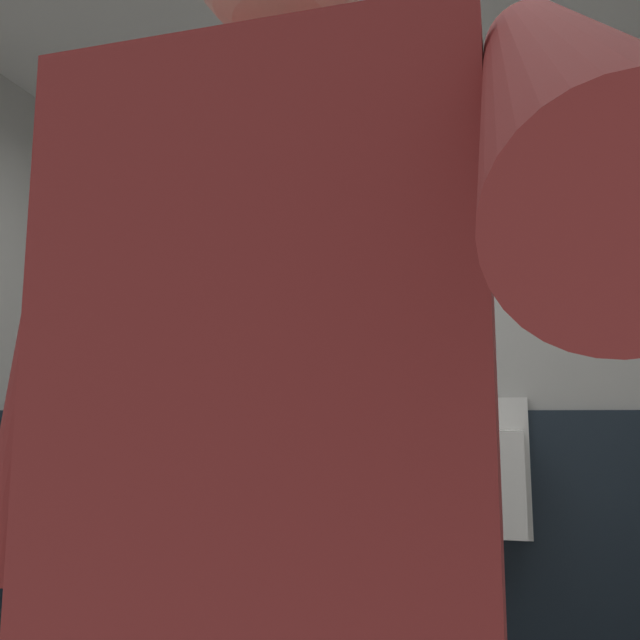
# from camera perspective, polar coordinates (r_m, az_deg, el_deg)

# --- Properties ---
(wall_back) EXTENTS (4.37, 0.12, 2.75)m
(wall_back) POSITION_cam_1_polar(r_m,az_deg,el_deg) (3.42, 7.58, -2.98)
(wall_back) COLOR #B2B2AD
(wall_back) RESTS_ON ground_plane
(wainscot_band_back) EXTENTS (3.77, 0.03, 1.09)m
(wainscot_band_back) POSITION_cam_1_polar(r_m,az_deg,el_deg) (3.37, 7.68, -17.04)
(wainscot_band_back) COLOR #19232D
(wainscot_band_back) RESTS_ON ground_plane
(urinal_left) EXTENTS (0.40, 0.34, 1.24)m
(urinal_left) POSITION_cam_1_polar(r_m,az_deg,el_deg) (3.28, 0.48, -13.28)
(urinal_left) COLOR white
(urinal_left) RESTS_ON ground_plane
(urinal_middle) EXTENTS (0.40, 0.34, 1.24)m
(urinal_middle) POSITION_cam_1_polar(r_m,az_deg,el_deg) (3.17, 14.06, -13.21)
(urinal_middle) COLOR white
(urinal_middle) RESTS_ON ground_plane
(privacy_divider_panel) EXTENTS (0.04, 0.40, 0.90)m
(privacy_divider_panel) POSITION_cam_1_polar(r_m,az_deg,el_deg) (3.12, 6.91, -10.29)
(privacy_divider_panel) COLOR #4C4C51
(person) EXTENTS (0.66, 0.60, 1.71)m
(person) POSITION_cam_1_polar(r_m,az_deg,el_deg) (0.69, -4.07, -12.83)
(person) COLOR #2D3342
(person) RESTS_ON ground_plane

